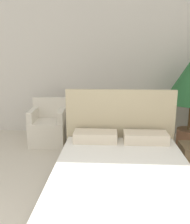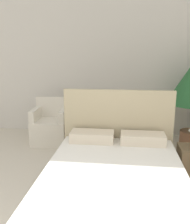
% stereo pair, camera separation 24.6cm
% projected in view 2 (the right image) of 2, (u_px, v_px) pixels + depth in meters
% --- Properties ---
extents(wall_back, '(10.00, 0.06, 2.90)m').
position_uv_depth(wall_back, '(94.00, 65.00, 5.19)').
color(wall_back, silver).
rests_on(wall_back, ground_plane).
extents(bed, '(1.56, 2.06, 1.21)m').
position_uv_depth(bed, '(114.00, 185.00, 2.79)').
color(bed, '#4C4238').
rests_on(bed, ground_plane).
extents(armchair_near_window_left, '(0.67, 0.60, 0.86)m').
position_uv_depth(armchair_near_window_left, '(50.00, 128.00, 4.78)').
color(armchair_near_window_left, silver).
rests_on(armchair_near_window_left, ground_plane).
extents(armchair_near_window_right, '(0.68, 0.61, 0.86)m').
position_uv_depth(armchair_near_window_right, '(105.00, 130.00, 4.66)').
color(armchair_near_window_right, silver).
rests_on(armchair_near_window_right, ground_plane).
extents(side_table, '(0.29, 0.29, 0.46)m').
position_uv_depth(side_table, '(77.00, 133.00, 4.71)').
color(side_table, brown).
rests_on(side_table, ground_plane).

